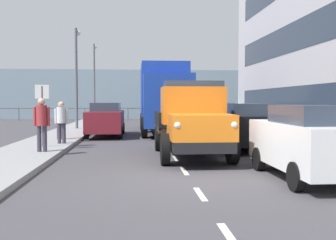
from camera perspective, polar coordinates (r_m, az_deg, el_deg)
The scene contains 19 objects.
ground_plane at distance 19.11m, azimuth -0.94°, elevation -2.65°, with size 80.00×80.00×0.00m, color #423F44.
sidewalk_left at distance 20.03m, azimuth 13.22°, elevation -2.26°, with size 2.36×37.11×0.15m, color gray.
sidewalk_right at distance 19.41m, azimuth -15.56°, elevation -2.45°, with size 2.36×37.11×0.15m, color gray.
road_centreline_markings at distance 18.20m, azimuth -0.75°, elevation -2.91°, with size 0.12×32.74×0.01m.
sea_horizon at distance 40.56m, azimuth -2.93°, elevation 3.76°, with size 80.00×0.80×5.00m, color gray.
seawall_railing at distance 36.97m, azimuth -2.76°, elevation 1.40°, with size 28.08×0.08×1.20m.
truck_vintage_orange at distance 12.40m, azimuth 3.58°, elevation -0.15°, with size 2.17×5.64×2.43m.
lorry_cargo_blue at distance 21.94m, azimuth -0.62°, elevation 3.48°, with size 2.58×8.20×3.87m.
car_white_kerbside_near at distance 9.61m, azimuth 20.06°, elevation -2.87°, with size 1.83×3.86×1.72m.
car_black_kerbside_1 at distance 14.83m, azimuth 11.04°, elevation -0.81°, with size 1.85×4.01×1.72m.
car_navy_kerbside_2 at distance 20.41m, azimuth 6.67°, elevation 0.20°, with size 1.92×4.39×1.72m.
car_teal_kerbside_3 at distance 26.39m, azimuth 4.07°, elevation 0.79°, with size 1.75×4.13×1.72m.
car_maroon_oppositeside_0 at distance 20.27m, azimuth -9.01°, elevation 0.17°, with size 1.80×4.69×1.72m.
pedestrian_couple_b at distance 13.44m, azimuth -17.92°, elevation -0.01°, with size 0.53×0.34×1.76m.
pedestrian_couple_a at distance 15.83m, azimuth -15.26°, elevation 0.16°, with size 0.53×0.34×1.64m.
pedestrian_with_bag at distance 17.60m, azimuth -15.40°, elevation 0.32°, with size 0.53×0.34×1.60m.
lamp_post_promenade at distance 24.59m, azimuth -13.17°, elevation 7.32°, with size 0.32×1.14×6.05m.
lamp_post_far at distance 35.17m, azimuth -10.67°, elevation 6.46°, with size 0.32×1.14×6.64m.
street_sign at distance 14.89m, azimuth -17.84°, elevation 2.16°, with size 0.50×0.07×2.25m.
Camera 1 is at (1.24, 9.01, 1.81)m, focal length 41.84 mm.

